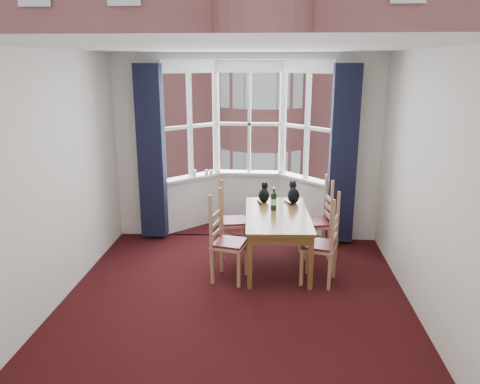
# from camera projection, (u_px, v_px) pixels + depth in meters

# --- Properties ---
(floor) EXTENTS (4.50, 4.50, 0.00)m
(floor) POSITION_uv_depth(u_px,v_px,m) (235.00, 306.00, 5.28)
(floor) COLOR black
(floor) RESTS_ON ground
(ceiling) EXTENTS (4.50, 4.50, 0.00)m
(ceiling) POSITION_uv_depth(u_px,v_px,m) (234.00, 47.00, 4.53)
(ceiling) COLOR white
(ceiling) RESTS_ON floor
(wall_left) EXTENTS (0.00, 4.50, 4.50)m
(wall_left) POSITION_uv_depth(u_px,v_px,m) (50.00, 183.00, 5.04)
(wall_left) COLOR silver
(wall_left) RESTS_ON floor
(wall_right) EXTENTS (0.00, 4.50, 4.50)m
(wall_right) POSITION_uv_depth(u_px,v_px,m) (429.00, 190.00, 4.76)
(wall_right) COLOR silver
(wall_right) RESTS_ON floor
(wall_near) EXTENTS (4.00, 0.00, 4.00)m
(wall_near) POSITION_uv_depth(u_px,v_px,m) (202.00, 285.00, 2.74)
(wall_near) COLOR silver
(wall_near) RESTS_ON floor
(wall_back_pier_left) EXTENTS (0.70, 0.12, 2.80)m
(wall_back_pier_left) POSITION_uv_depth(u_px,v_px,m) (139.00, 147.00, 7.18)
(wall_back_pier_left) COLOR silver
(wall_back_pier_left) RESTS_ON floor
(wall_back_pier_right) EXTENTS (0.70, 0.12, 2.80)m
(wall_back_pier_right) POSITION_uv_depth(u_px,v_px,m) (357.00, 150.00, 6.95)
(wall_back_pier_right) COLOR silver
(wall_back_pier_right) RESTS_ON floor
(bay_window) EXTENTS (2.76, 0.94, 2.80)m
(bay_window) POSITION_uv_depth(u_px,v_px,m) (248.00, 143.00, 7.55)
(bay_window) COLOR white
(bay_window) RESTS_ON floor
(curtain_left) EXTENTS (0.38, 0.22, 2.60)m
(curtain_left) POSITION_uv_depth(u_px,v_px,m) (151.00, 153.00, 7.00)
(curtain_left) COLOR black
(curtain_left) RESTS_ON floor
(curtain_right) EXTENTS (0.38, 0.22, 2.60)m
(curtain_right) POSITION_uv_depth(u_px,v_px,m) (343.00, 155.00, 6.81)
(curtain_right) COLOR black
(curtain_right) RESTS_ON floor
(dining_table) EXTENTS (0.91, 1.59, 0.72)m
(dining_table) POSITION_uv_depth(u_px,v_px,m) (277.00, 219.00, 6.22)
(dining_table) COLOR brown
(dining_table) RESTS_ON floor
(chair_left_near) EXTENTS (0.48, 0.49, 0.92)m
(chair_left_near) POSITION_uv_depth(u_px,v_px,m) (223.00, 243.00, 5.84)
(chair_left_near) COLOR #AD7B54
(chair_left_near) RESTS_ON floor
(chair_left_far) EXTENTS (0.48, 0.49, 0.92)m
(chair_left_far) POSITION_uv_depth(u_px,v_px,m) (227.00, 222.00, 6.61)
(chair_left_far) COLOR #AD7B54
(chair_left_far) RESTS_ON floor
(chair_right_near) EXTENTS (0.50, 0.51, 0.92)m
(chair_right_near) POSITION_uv_depth(u_px,v_px,m) (327.00, 247.00, 5.73)
(chair_right_near) COLOR #AD7B54
(chair_right_near) RESTS_ON floor
(chair_right_far) EXTENTS (0.45, 0.47, 0.92)m
(chair_right_far) POSITION_uv_depth(u_px,v_px,m) (321.00, 224.00, 6.57)
(chair_right_far) COLOR #AD7B54
(chair_right_far) RESTS_ON floor
(cat_left) EXTENTS (0.17, 0.23, 0.30)m
(cat_left) POSITION_uv_depth(u_px,v_px,m) (264.00, 194.00, 6.69)
(cat_left) COLOR black
(cat_left) RESTS_ON dining_table
(cat_right) EXTENTS (0.20, 0.26, 0.33)m
(cat_right) POSITION_uv_depth(u_px,v_px,m) (293.00, 194.00, 6.65)
(cat_right) COLOR black
(cat_right) RESTS_ON dining_table
(wine_bottle) EXTENTS (0.08, 0.08, 0.31)m
(wine_bottle) POSITION_uv_depth(u_px,v_px,m) (274.00, 200.00, 6.32)
(wine_bottle) COLOR black
(wine_bottle) RESTS_ON dining_table
(candle_tall) EXTENTS (0.06, 0.06, 0.10)m
(candle_tall) POSITION_uv_depth(u_px,v_px,m) (194.00, 173.00, 7.59)
(candle_tall) COLOR white
(candle_tall) RESTS_ON bay_window
(candle_short) EXTENTS (0.06, 0.06, 0.10)m
(candle_short) POSITION_uv_depth(u_px,v_px,m) (207.00, 173.00, 7.60)
(candle_short) COLOR white
(candle_short) RESTS_ON bay_window
(candle_extra) EXTENTS (0.05, 0.05, 0.10)m
(candle_extra) POSITION_uv_depth(u_px,v_px,m) (211.00, 173.00, 7.62)
(candle_extra) COLOR white
(candle_extra) RESTS_ON bay_window
(street) EXTENTS (80.00, 80.00, 0.00)m
(street) POSITION_uv_depth(u_px,v_px,m) (268.00, 173.00, 37.88)
(street) COLOR #333335
(street) RESTS_ON ground
(tenement_building) EXTENTS (18.40, 7.80, 15.20)m
(tenement_building) POSITION_uv_depth(u_px,v_px,m) (264.00, 90.00, 18.31)
(tenement_building) COLOR #96504D
(tenement_building) RESTS_ON street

